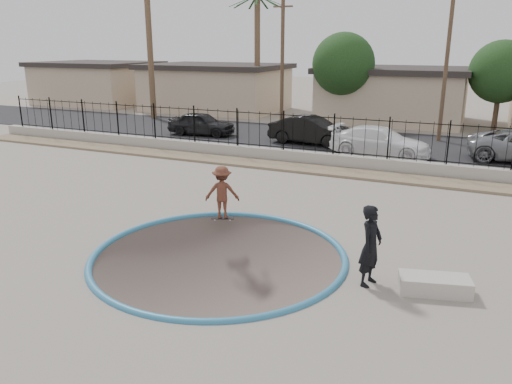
{
  "coord_description": "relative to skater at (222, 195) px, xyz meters",
  "views": [
    {
      "loc": [
        6.08,
        -12.07,
        5.59
      ],
      "look_at": [
        -0.23,
        2.0,
        0.98
      ],
      "focal_mm": 35.0,
      "sensor_mm": 36.0,
      "label": 1
    }
  ],
  "objects": [
    {
      "name": "house_west",
      "position": [
        -13.74,
        24.9,
        1.11
      ],
      "size": [
        11.6,
        8.6,
        3.9
      ],
      "color": "tan",
      "rests_on": "ground"
    },
    {
      "name": "videographer",
      "position": [
        5.34,
        -2.59,
        0.13
      ],
      "size": [
        0.62,
        0.81,
        1.99
      ],
      "primitive_type": "imported",
      "rotation": [
        0.0,
        0.0,
        1.35
      ],
      "color": "black",
      "rests_on": "ground"
    },
    {
      "name": "car_a",
      "position": [
        -8.56,
        13.4,
        -0.11
      ],
      "size": [
        4.32,
        2.02,
        1.43
      ],
      "primitive_type": "imported",
      "rotation": [
        0.0,
        0.0,
        1.65
      ],
      "color": "black",
      "rests_on": "street"
    },
    {
      "name": "car_b",
      "position": [
        -1.35,
        13.4,
        -0.03
      ],
      "size": [
        4.93,
        2.12,
        1.58
      ],
      "primitive_type": "imported",
      "rotation": [
        0.0,
        0.0,
        1.48
      ],
      "color": "black",
      "rests_on": "street"
    },
    {
      "name": "fence",
      "position": [
        1.26,
        8.7,
        0.64
      ],
      "size": [
        40.0,
        0.04,
        1.8
      ],
      "color": "black",
      "rests_on": "retaining_wall"
    },
    {
      "name": "street_tree_left",
      "position": [
        -1.74,
        21.4,
        3.33
      ],
      "size": [
        4.32,
        4.32,
        6.36
      ],
      "color": "#473323",
      "rests_on": "ground"
    },
    {
      "name": "skateboard",
      "position": [
        0.0,
        -0.0,
        -0.81
      ],
      "size": [
        0.76,
        0.46,
        0.06
      ],
      "rotation": [
        0.0,
        0.0,
        0.39
      ],
      "color": "black",
      "rests_on": "ground"
    },
    {
      "name": "utility_pole_mid",
      "position": [
        5.26,
        17.4,
        4.1
      ],
      "size": [
        1.7,
        0.24,
        9.5
      ],
      "color": "#473323",
      "rests_on": "ground"
    },
    {
      "name": "street_tree_mid",
      "position": [
        8.26,
        22.4,
        2.98
      ],
      "size": [
        3.96,
        3.96,
        5.83
      ],
      "color": "#473323",
      "rests_on": "ground"
    },
    {
      "name": "concrete_ledge",
      "position": [
        6.84,
        -2.4,
        -0.66
      ],
      "size": [
        1.72,
        1.08,
        0.4
      ],
      "primitive_type": "cube",
      "rotation": [
        0.0,
        0.0,
        0.25
      ],
      "color": "#B3AC9F",
      "rests_on": "ground"
    },
    {
      "name": "skater",
      "position": [
        0.0,
        0.0,
        0.0
      ],
      "size": [
        1.27,
        1.03,
        1.72
      ],
      "primitive_type": "imported",
      "rotation": [
        0.0,
        0.0,
        3.55
      ],
      "color": "brown",
      "rests_on": "ground"
    },
    {
      "name": "coping_ring",
      "position": [
        1.26,
        -2.6,
        -0.86
      ],
      "size": [
        7.04,
        7.04,
        0.2
      ],
      "primitive_type": "torus",
      "color": "teal",
      "rests_on": "ground"
    },
    {
      "name": "house_center",
      "position": [
        1.26,
        24.9,
        1.11
      ],
      "size": [
        10.6,
        8.6,
        3.9
      ],
      "color": "tan",
      "rests_on": "ground"
    },
    {
      "name": "palm_left",
      "position": [
        -15.74,
        18.4,
        7.09
      ],
      "size": [
        2.3,
        2.3,
        11.3
      ],
      "color": "brown",
      "rests_on": "ground"
    },
    {
      "name": "retaining_wall",
      "position": [
        1.26,
        8.7,
        -0.56
      ],
      "size": [
        42.0,
        0.45,
        0.6
      ],
      "primitive_type": "cube",
      "color": "#9F978B",
      "rests_on": "ground"
    },
    {
      "name": "bowl_pit",
      "position": [
        1.26,
        -2.6,
        -0.86
      ],
      "size": [
        6.84,
        6.84,
        1.8
      ],
      "primitive_type": null,
      "color": "#4C403A",
      "rests_on": "ground"
    },
    {
      "name": "ground",
      "position": [
        1.26,
        10.4,
        -1.96
      ],
      "size": [
        120.0,
        120.0,
        2.2
      ],
      "primitive_type": "cube",
      "color": "gray",
      "rests_on": "ground"
    },
    {
      "name": "street",
      "position": [
        1.26,
        15.4,
        -0.84
      ],
      "size": [
        90.0,
        8.0,
        0.04
      ],
      "primitive_type": "cube",
      "color": "black",
      "rests_on": "ground"
    },
    {
      "name": "car_c",
      "position": [
        2.85,
        11.8,
        -0.08
      ],
      "size": [
        5.25,
        2.49,
        1.48
      ],
      "primitive_type": "imported",
      "rotation": [
        0.0,
        0.0,
        1.49
      ],
      "color": "white",
      "rests_on": "street"
    },
    {
      "name": "house_west_far",
      "position": [
        -26.74,
        24.9,
        1.11
      ],
      "size": [
        10.6,
        8.6,
        3.9
      ],
      "color": "tan",
      "rests_on": "ground"
    },
    {
      "name": "rock_strip",
      "position": [
        1.26,
        7.6,
        -0.8
      ],
      "size": [
        42.0,
        1.6,
        0.11
      ],
      "primitive_type": "cube",
      "color": "#907A5E",
      "rests_on": "ground"
    },
    {
      "name": "palm_mid",
      "position": [
        -8.74,
        22.4,
        5.83
      ],
      "size": [
        2.3,
        2.3,
        9.3
      ],
      "color": "brown",
      "rests_on": "ground"
    },
    {
      "name": "utility_pole_left",
      "position": [
        -4.74,
        17.4,
        3.84
      ],
      "size": [
        1.7,
        0.24,
        9.0
      ],
      "color": "#473323",
      "rests_on": "ground"
    }
  ]
}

